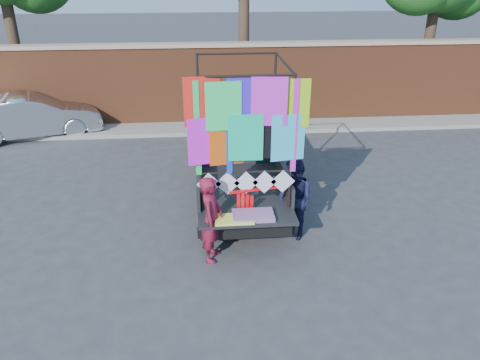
{
  "coord_description": "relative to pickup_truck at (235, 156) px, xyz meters",
  "views": [
    {
      "loc": [
        -0.52,
        -8.02,
        4.89
      ],
      "look_at": [
        0.15,
        -0.19,
        1.22
      ],
      "focal_mm": 35.0,
      "sensor_mm": 36.0,
      "label": 1
    }
  ],
  "objects": [
    {
      "name": "pickup_truck",
      "position": [
        0.0,
        0.0,
        0.0
      ],
      "size": [
        2.06,
        5.16,
        3.25
      ],
      "color": "black",
      "rests_on": "ground"
    },
    {
      "name": "ground",
      "position": [
        -0.23,
        -1.97,
        -0.82
      ],
      "size": [
        90.0,
        90.0,
        0.0
      ],
      "primitive_type": "plane",
      "color": "#38383A",
      "rests_on": "ground"
    },
    {
      "name": "curb",
      "position": [
        -0.23,
        4.33,
        -0.76
      ],
      "size": [
        30.0,
        1.2,
        0.12
      ],
      "primitive_type": "cube",
      "color": "gray",
      "rests_on": "ground"
    },
    {
      "name": "man",
      "position": [
        0.96,
        -2.23,
        -0.03
      ],
      "size": [
        0.9,
        0.97,
        1.59
      ],
      "primitive_type": "imported",
      "rotation": [
        0.0,
        0.0,
        -1.06
      ],
      "color": "#161838",
      "rests_on": "ground"
    },
    {
      "name": "sedan",
      "position": [
        -5.85,
        4.17,
        -0.17
      ],
      "size": [
        4.17,
        2.44,
        1.3
      ],
      "primitive_type": "imported",
      "rotation": [
        0.0,
        0.0,
        1.86
      ],
      "color": "silver",
      "rests_on": "ground"
    },
    {
      "name": "streamer_bundle",
      "position": [
        0.05,
        -2.56,
        0.18
      ],
      "size": [
        0.93,
        0.21,
        0.65
      ],
      "color": "#F60D12",
      "rests_on": "ground"
    },
    {
      "name": "brick_wall",
      "position": [
        -0.23,
        5.03,
        0.5
      ],
      "size": [
        30.0,
        0.45,
        2.61
      ],
      "color": "brown",
      "rests_on": "ground"
    },
    {
      "name": "woman",
      "position": [
        -0.64,
        -2.86,
        -0.02
      ],
      "size": [
        0.5,
        0.65,
        1.61
      ],
      "primitive_type": "imported",
      "rotation": [
        0.0,
        0.0,
        1.37
      ],
      "color": "maroon",
      "rests_on": "ground"
    }
  ]
}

